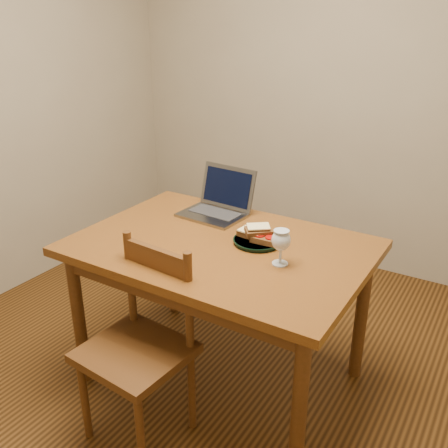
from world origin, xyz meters
The scene contains 10 objects.
floor centered at (0.00, 0.00, -0.01)m, with size 3.20×3.20×0.02m, color black.
back_wall centered at (0.00, 1.61, 1.30)m, with size 3.20×0.02×2.60m, color gray.
table centered at (0.05, 0.02, 0.65)m, with size 1.30×0.90×0.74m.
chair centered at (-0.05, -0.44, 0.47)m, with size 0.43×0.42×0.43m.
plate centered at (0.19, 0.12, 0.75)m, with size 0.22×0.22×0.02m, color black.
sandwich_cheese centered at (0.15, 0.13, 0.78)m, with size 0.12×0.07×0.04m, color #381E0C, non-canonical shape.
sandwich_tomato centered at (0.23, 0.11, 0.78)m, with size 0.12×0.07×0.04m, color #381E0C, non-canonical shape.
sandwich_top centered at (0.19, 0.12, 0.80)m, with size 0.12×0.07×0.04m, color #381E0C, non-canonical shape.
milk_glass centered at (0.37, -0.02, 0.82)m, with size 0.08×0.08×0.15m, color white, non-canonical shape.
laptop centered at (-0.16, 0.34, 0.80)m, with size 0.33×0.31×0.23m.
Camera 1 is at (1.13, -1.70, 1.69)m, focal length 40.00 mm.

